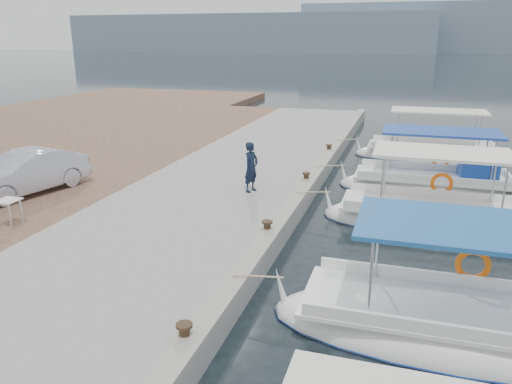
% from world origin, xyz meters
% --- Properties ---
extents(ground, '(400.00, 400.00, 0.00)m').
position_xyz_m(ground, '(0.00, 0.00, 0.00)').
color(ground, black).
rests_on(ground, ground).
extents(concrete_quay, '(6.00, 40.00, 0.50)m').
position_xyz_m(concrete_quay, '(-3.00, 5.00, 0.25)').
color(concrete_quay, gray).
rests_on(concrete_quay, ground).
extents(quay_curb, '(0.44, 40.00, 0.12)m').
position_xyz_m(quay_curb, '(-0.22, 5.00, 0.56)').
color(quay_curb, gray).
rests_on(quay_curb, concrete_quay).
extents(cobblestone_strip, '(4.00, 40.00, 0.50)m').
position_xyz_m(cobblestone_strip, '(-8.00, 5.00, 0.25)').
color(cobblestone_strip, brown).
rests_on(cobblestone_strip, ground).
extents(distant_hills, '(330.00, 60.00, 18.00)m').
position_xyz_m(distant_hills, '(29.61, 201.49, 7.61)').
color(distant_hills, slate).
rests_on(distant_hills, ground).
extents(fishing_caique_b, '(6.90, 2.45, 2.83)m').
position_xyz_m(fishing_caique_b, '(4.04, -1.28, 0.12)').
color(fishing_caique_b, white).
rests_on(fishing_caique_b, ground).
extents(fishing_caique_c, '(6.28, 2.32, 2.83)m').
position_xyz_m(fishing_caique_c, '(3.73, 4.71, 0.13)').
color(fishing_caique_c, white).
rests_on(fishing_caique_c, ground).
extents(fishing_caique_d, '(6.53, 2.30, 2.83)m').
position_xyz_m(fishing_caique_d, '(3.96, 8.21, 0.20)').
color(fishing_caique_d, white).
rests_on(fishing_caique_d, ground).
extents(fishing_caique_e, '(6.79, 2.12, 2.83)m').
position_xyz_m(fishing_caique_e, '(3.98, 13.55, 0.13)').
color(fishing_caique_e, white).
rests_on(fishing_caique_e, ground).
extents(mooring_bollards, '(0.28, 20.28, 0.33)m').
position_xyz_m(mooring_bollards, '(-0.35, 1.50, 0.69)').
color(mooring_bollards, black).
rests_on(mooring_bollards, concrete_quay).
extents(fisherman, '(0.56, 0.69, 1.63)m').
position_xyz_m(fisherman, '(-1.83, 4.85, 1.31)').
color(fisherman, black).
rests_on(fisherman, concrete_quay).
extents(parked_car, '(2.39, 4.32, 1.35)m').
position_xyz_m(parked_car, '(-8.67, 2.56, 1.18)').
color(parked_car, '#B2B8CB').
rests_on(parked_car, cobblestone_strip).
extents(folding_table, '(0.55, 0.55, 0.73)m').
position_xyz_m(folding_table, '(-7.00, -0.00, 1.02)').
color(folding_table, silver).
rests_on(folding_table, cobblestone_strip).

